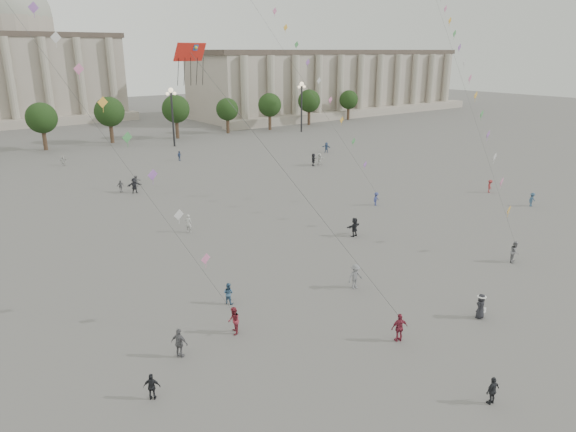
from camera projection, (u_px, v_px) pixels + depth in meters
ground at (418, 323)px, 33.55m from camera, size 360.00×360.00×0.00m
hall_east at (333, 82)px, 145.23m from camera, size 84.00×26.22×17.20m
hall_central at (14, 62)px, 127.88m from camera, size 48.30×34.30×35.50m
tree_row at (76, 119)px, 91.48m from camera, size 137.12×5.12×8.00m
lamp_post_mid_east at (172, 106)px, 93.27m from camera, size 2.00×0.90×10.65m
lamp_post_far_east at (302, 98)px, 110.29m from camera, size 2.00×0.90×10.65m
person_crowd_0 at (179, 156)px, 82.97m from camera, size 0.99×0.78×1.56m
person_crowd_3 at (354, 227)px, 49.03m from camera, size 1.78×0.74×1.87m
person_crowd_4 at (63, 161)px, 79.30m from camera, size 1.48×0.99×1.53m
person_crowd_6 at (355, 276)px, 38.24m from camera, size 1.28×0.79×1.93m
person_crowd_7 at (319, 159)px, 79.81m from camera, size 1.71×1.41×1.84m
person_crowd_8 at (490, 186)px, 64.28m from camera, size 1.16×1.18×1.62m
person_crowd_9 at (313, 160)px, 79.15m from camera, size 1.59×1.72×1.92m
person_crowd_12 at (136, 181)px, 67.16m from camera, size 1.39×1.13×1.49m
person_crowd_13 at (188, 223)px, 50.15m from camera, size 0.75×0.79×1.82m
person_crowd_14 at (532, 200)px, 58.57m from camera, size 1.06×0.65×1.59m
person_crowd_16 at (121, 186)px, 64.50m from camera, size 0.89×0.39×1.51m
person_crowd_19 at (326, 147)px, 89.68m from camera, size 1.17×1.70×1.76m
person_crowd_20 at (134, 186)px, 63.95m from camera, size 1.85×0.77×1.94m
person_crowd_21 at (228, 293)px, 36.01m from camera, size 0.87×0.94×1.55m
tourist_0 at (399, 328)px, 31.27m from camera, size 1.17×0.78×1.85m
tourist_1 at (152, 387)px, 26.07m from camera, size 0.91×0.80×1.48m
tourist_3 at (180, 343)px, 29.63m from camera, size 0.94×1.14×1.83m
tourist_4 at (493, 390)px, 25.74m from camera, size 0.93×0.45×1.53m
kite_flyer_0 at (234, 321)px, 32.08m from camera, size 1.00×1.09×1.81m
kite_flyer_1 at (376, 199)px, 58.91m from camera, size 1.12×0.82×1.55m
kite_flyer_2 at (515, 252)px, 43.04m from camera, size 1.09×0.99×1.84m
hat_person at (481, 306)px, 34.01m from camera, size 0.93×0.69×1.72m
dragon_kite at (193, 67)px, 29.98m from camera, size 5.09×5.74×20.11m
kite_train_east at (447, 20)px, 60.13m from camera, size 26.77×36.34×57.64m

